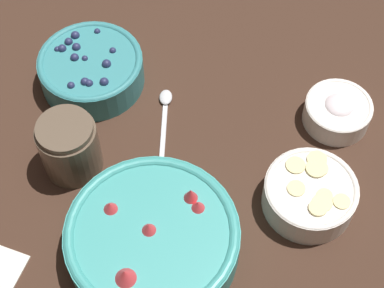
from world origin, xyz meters
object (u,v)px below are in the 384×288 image
bowl_blueberries (91,68)px  bowl_bananas (310,194)px  jar_chocolate (70,148)px  bowl_cream (338,111)px  bowl_strawberries (152,239)px

bowl_blueberries → bowl_bananas: (-0.42, 0.09, -0.00)m
bowl_bananas → jar_chocolate: bearing=11.8°
jar_chocolate → bowl_cream: bearing=-145.8°
bowl_blueberries → jar_chocolate: size_ratio=1.71×
bowl_cream → bowl_bananas: bearing=91.3°
bowl_blueberries → bowl_bananas: bowl_blueberries is taller
bowl_strawberries → bowl_bananas: (-0.19, -0.16, -0.01)m
bowl_bananas → bowl_cream: bowl_bananas is taller
bowl_bananas → jar_chocolate: 0.37m
jar_chocolate → bowl_blueberries: bearing=-72.8°
bowl_blueberries → bowl_cream: bearing=-168.7°
bowl_bananas → jar_chocolate: size_ratio=1.36×
bowl_strawberries → bowl_blueberries: bowl_strawberries is taller
bowl_strawberries → bowl_cream: bearing=-118.9°
bowl_cream → jar_chocolate: bearing=34.2°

